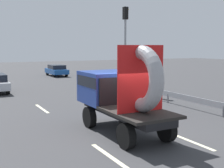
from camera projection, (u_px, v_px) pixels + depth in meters
name	position (u px, v px, depth m)	size (l,w,h in m)	color
ground_plane	(137.00, 136.00, 11.50)	(120.00, 120.00, 0.00)	#38383A
flatbed_truck	(118.00, 91.00, 12.04)	(2.02, 4.99, 3.48)	black
traffic_light	(125.00, 38.00, 21.98)	(0.42, 0.36, 6.32)	gray
guardrail	(148.00, 90.00, 20.10)	(0.10, 17.13, 0.71)	gray
lane_dash_left_near	(111.00, 157.00, 9.29)	(2.65, 0.16, 0.01)	beige
lane_dash_left_far	(42.00, 109.00, 16.54)	(2.57, 0.16, 0.01)	beige
lane_dash_right_near	(188.00, 140.00, 10.92)	(2.56, 0.16, 0.01)	beige
lane_dash_right_far	(100.00, 105.00, 17.49)	(2.18, 0.16, 0.01)	beige
oncoming_car	(57.00, 70.00, 35.00)	(1.73, 4.05, 1.32)	black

